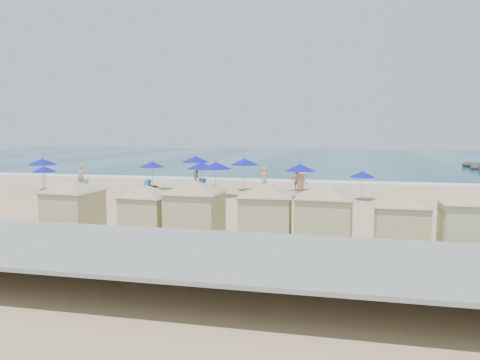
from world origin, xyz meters
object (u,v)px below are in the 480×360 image
at_px(cabana_6, 473,215).
at_px(umbrella_9, 362,174).
at_px(umbrella_2, 152,164).
at_px(cabana_2, 195,203).
at_px(umbrella_7, 300,167).
at_px(beachgoer_4, 264,176).
at_px(umbrella_8, 300,168).
at_px(beachgoer_1, 197,177).
at_px(umbrella_4, 216,165).
at_px(umbrella_0, 42,162).
at_px(beachgoer_0, 81,177).
at_px(umbrella_1, 44,169).
at_px(umbrella_6, 244,162).
at_px(cabana_3, 266,206).
at_px(cabana_5, 401,216).
at_px(beachgoer_3, 303,182).
at_px(umbrella_5, 202,166).
at_px(cabana_0, 73,201).
at_px(umbrella_3, 195,159).
at_px(beachgoer_2, 297,181).
at_px(cabana_1, 147,205).
at_px(trash_bin, 281,208).

distance_m(cabana_6, umbrella_9, 14.88).
bearing_deg(umbrella_2, cabana_2, -60.88).
xyz_separation_m(umbrella_7, beachgoer_4, (-3.41, 3.20, -1.10)).
height_order(umbrella_8, beachgoer_1, umbrella_8).
relative_size(umbrella_4, umbrella_7, 1.19).
bearing_deg(umbrella_9, cabana_2, -117.42).
xyz_separation_m(umbrella_0, beachgoer_0, (2.21, 1.91, -1.33)).
height_order(umbrella_2, beachgoer_1, umbrella_2).
height_order(umbrella_1, umbrella_6, umbrella_6).
distance_m(umbrella_4, umbrella_9, 10.15).
bearing_deg(umbrella_2, cabana_3, -52.94).
bearing_deg(umbrella_8, umbrella_1, -173.29).
relative_size(cabana_2, cabana_5, 1.11).
bearing_deg(cabana_2, beachgoer_3, 80.20).
relative_size(umbrella_5, umbrella_9, 1.24).
relative_size(cabana_0, umbrella_1, 2.07).
bearing_deg(umbrella_8, umbrella_7, 95.63).
relative_size(umbrella_3, umbrella_7, 1.23).
bearing_deg(umbrella_2, umbrella_4, -26.43).
distance_m(cabana_0, umbrella_8, 16.87).
relative_size(cabana_3, umbrella_3, 1.65).
distance_m(cabana_3, umbrella_2, 19.97).
distance_m(cabana_2, umbrella_2, 18.56).
bearing_deg(cabana_3, cabana_5, -4.20).
bearing_deg(cabana_2, beachgoer_2, 81.51).
height_order(umbrella_3, beachgoer_0, umbrella_3).
relative_size(cabana_1, beachgoer_2, 2.34).
bearing_deg(trash_bin, umbrella_2, 138.18).
distance_m(umbrella_7, beachgoer_0, 18.02).
xyz_separation_m(cabana_6, umbrella_3, (-16.98, 19.19, 0.66)).
relative_size(umbrella_1, umbrella_3, 0.79).
bearing_deg(umbrella_7, cabana_1, -105.20).
distance_m(cabana_1, umbrella_9, 16.83).
bearing_deg(umbrella_1, beachgoer_1, 36.01).
height_order(cabana_2, umbrella_4, cabana_2).
bearing_deg(umbrella_0, umbrella_9, -0.03).
bearing_deg(cabana_6, cabana_0, 179.43).
height_order(cabana_5, umbrella_9, cabana_5).
distance_m(umbrella_5, umbrella_6, 4.18).
relative_size(trash_bin, umbrella_0, 0.29).
bearing_deg(umbrella_6, trash_bin, -66.51).
xyz_separation_m(cabana_0, umbrella_5, (1.53, 14.02, 0.60)).
xyz_separation_m(beachgoer_0, beachgoer_3, (18.17, 1.14, -0.09)).
bearing_deg(beachgoer_4, cabana_3, -13.53).
bearing_deg(umbrella_1, cabana_1, -41.11).
distance_m(umbrella_2, umbrella_6, 7.46).
height_order(cabana_2, umbrella_5, cabana_2).
bearing_deg(umbrella_5, umbrella_4, -25.28).
height_order(cabana_6, umbrella_0, cabana_6).
relative_size(beachgoer_2, beachgoer_4, 1.08).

